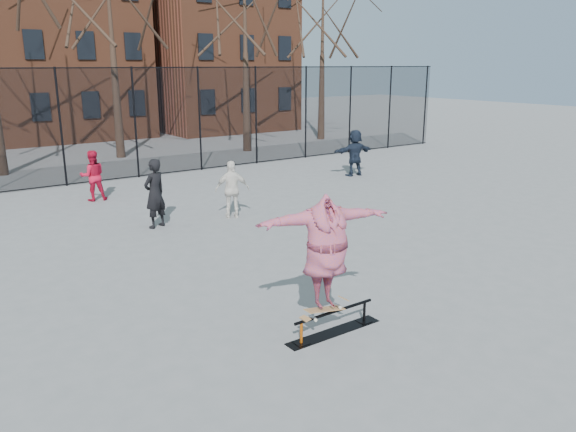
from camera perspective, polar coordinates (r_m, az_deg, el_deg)
ground at (r=10.19m, az=5.73°, el=-8.53°), size 100.00×100.00×0.00m
skate_rail at (r=8.98m, az=4.70°, el=-10.85°), size 1.73×0.26×0.38m
skateboard at (r=8.75m, az=3.76°, el=-9.56°), size 0.76×0.18×0.09m
skater at (r=8.41m, az=3.87°, el=-3.86°), size 2.23×1.06×1.75m
bystander_black at (r=14.70m, az=-13.38°, el=2.23°), size 0.76×0.63×1.79m
bystander_red at (r=18.22m, az=-19.22°, el=3.88°), size 0.84×0.71×1.55m
bystander_white at (r=15.33m, az=-5.68°, el=2.69°), size 1.00×0.72×1.57m
bystander_navy at (r=21.31m, az=6.80°, el=6.40°), size 1.66×0.73×1.73m
fence at (r=21.01m, az=-18.40°, el=8.89°), size 34.03×0.07×4.00m
rowhouses at (r=33.75m, az=-24.76°, el=17.24°), size 29.00×7.00×13.00m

